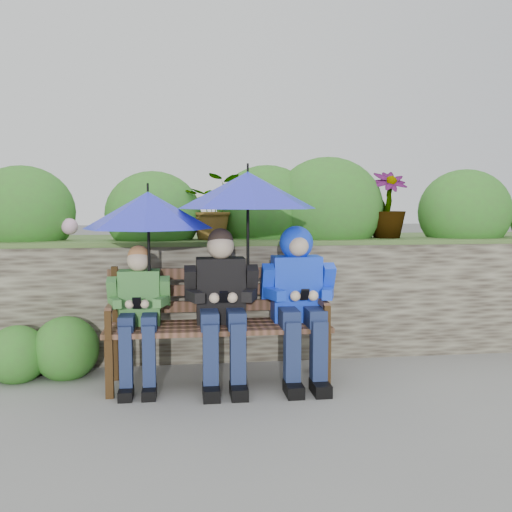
{
  "coord_description": "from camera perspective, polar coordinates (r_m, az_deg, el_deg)",
  "views": [
    {
      "loc": [
        -0.55,
        -4.16,
        1.36
      ],
      "look_at": [
        0.0,
        0.1,
        0.95
      ],
      "focal_mm": 40.0,
      "sensor_mm": 36.0,
      "label": 1
    }
  ],
  "objects": [
    {
      "name": "boy_left",
      "position": [
        4.24,
        -11.64,
        -5.14
      ],
      "size": [
        0.45,
        0.52,
        1.04
      ],
      "color": "#337735",
      "rests_on": "ground"
    },
    {
      "name": "ground",
      "position": [
        4.41,
        0.17,
        -12.52
      ],
      "size": [
        60.0,
        60.0,
        0.0
      ],
      "primitive_type": "plane",
      "color": "slate",
      "rests_on": "ground"
    },
    {
      "name": "boy_right",
      "position": [
        4.3,
        4.29,
        -3.52
      ],
      "size": [
        0.55,
        0.67,
        1.18
      ],
      "color": "blue",
      "rests_on": "ground"
    },
    {
      "name": "umbrella_left",
      "position": [
        4.2,
        -10.74,
        4.52
      ],
      "size": [
        0.93,
        0.93,
        0.82
      ],
      "color": "#2028C4",
      "rests_on": "ground"
    },
    {
      "name": "park_bench",
      "position": [
        4.32,
        -3.84,
        -6.09
      ],
      "size": [
        1.65,
        0.48,
        0.87
      ],
      "color": "#35220F",
      "rests_on": "ground"
    },
    {
      "name": "boy_middle",
      "position": [
        4.22,
        -3.46,
        -4.4
      ],
      "size": [
        0.54,
        0.63,
        1.16
      ],
      "color": "black",
      "rests_on": "ground"
    },
    {
      "name": "garden_backdrop",
      "position": [
        5.84,
        -1.85,
        -2.01
      ],
      "size": [
        8.0,
        2.88,
        1.81
      ],
      "color": "#383028",
      "rests_on": "ground"
    },
    {
      "name": "umbrella_right",
      "position": [
        4.22,
        -0.83,
        6.59
      ],
      "size": [
        1.03,
        1.03,
        0.95
      ],
      "color": "#2028C4",
      "rests_on": "ground"
    }
  ]
}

